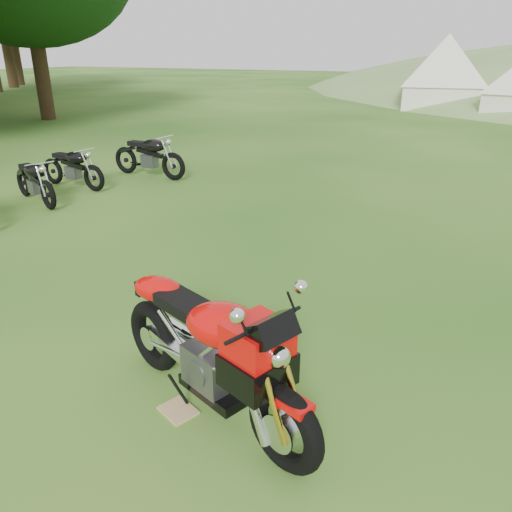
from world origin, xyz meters
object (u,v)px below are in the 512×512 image
at_px(plywood_board, 178,410).
at_px(tent_left, 444,75).
at_px(vintage_moto_c, 72,166).
at_px(vintage_moto_a, 34,180).
at_px(sport_motorcycle, 209,340).
at_px(vintage_moto_d, 148,155).

height_order(plywood_board, tent_left, tent_left).
xyz_separation_m(plywood_board, tent_left, (-0.60, 23.21, 1.48)).
distance_m(plywood_board, vintage_moto_c, 7.46).
bearing_deg(tent_left, vintage_moto_a, -111.53).
relative_size(sport_motorcycle, tent_left, 0.61).
relative_size(sport_motorcycle, plywood_board, 7.58).
bearing_deg(sport_motorcycle, plywood_board, -126.87).
xyz_separation_m(vintage_moto_c, tent_left, (5.07, 18.38, 1.06)).
relative_size(vintage_moto_a, vintage_moto_c, 0.98).
bearing_deg(tent_left, vintage_moto_c, -112.83).
xyz_separation_m(sport_motorcycle, vintage_moto_a, (-5.72, 3.59, -0.20)).
xyz_separation_m(sport_motorcycle, vintage_moto_c, (-5.89, 4.70, -0.19)).
distance_m(sport_motorcycle, vintage_moto_d, 7.93).
height_order(sport_motorcycle, vintage_moto_c, sport_motorcycle).
xyz_separation_m(vintage_moto_c, vintage_moto_d, (0.83, 1.41, 0.05)).
relative_size(vintage_moto_c, vintage_moto_d, 0.89).
bearing_deg(plywood_board, vintage_moto_d, 127.74).
relative_size(sport_motorcycle, vintage_moto_d, 1.13).
bearing_deg(tent_left, vintage_moto_d, -111.43).
bearing_deg(plywood_board, vintage_moto_a, 145.89).
bearing_deg(sport_motorcycle, vintage_moto_d, 151.28).
bearing_deg(vintage_moto_a, vintage_moto_d, 97.24).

